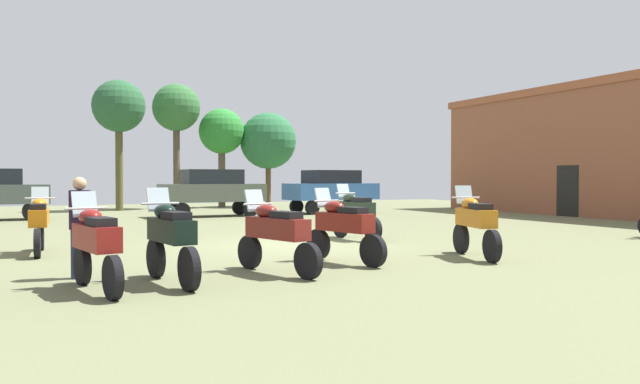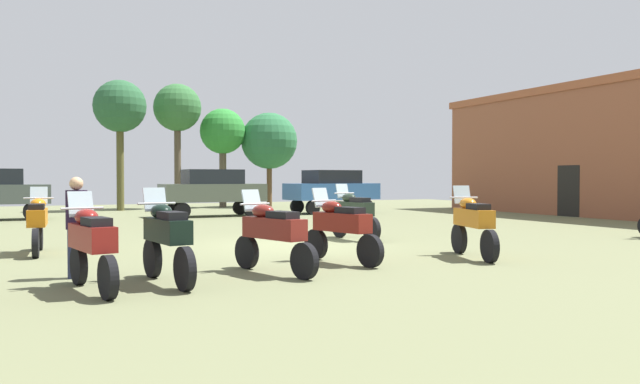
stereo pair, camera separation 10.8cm
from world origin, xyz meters
The scene contains 15 objects.
ground_plane centered at (0.00, 0.00, 0.01)m, with size 44.00×52.00×0.02m.
motorcycle_1 centered at (-5.61, 0.70, 0.73)m, with size 0.62×2.15×1.45m.
motorcycle_3 centered at (-1.97, -4.07, 0.73)m, with size 0.83×2.18×1.44m.
motorcycle_4 centered at (-0.31, -3.37, 0.73)m, with size 0.79×2.13×1.45m.
motorcycle_5 centered at (2.52, -3.80, 0.75)m, with size 0.79×2.15×1.48m.
motorcycle_6 centered at (-3.82, -4.34, 0.75)m, with size 0.64×2.14×1.49m.
motorcycle_7 centered at (-4.94, -4.55, 0.73)m, with size 0.70×2.08×1.44m.
motorcycle_8 centered at (2.07, 0.55, 0.75)m, with size 0.62×2.17×1.48m.
car_3 centered at (7.01, 12.08, 1.19)m, with size 4.48×2.28×2.00m.
car_4 centered at (1.28, 11.92, 1.19)m, with size 4.33×1.87×2.00m.
person_2 centered at (-5.06, -3.17, 0.99)m, with size 0.45×0.45×1.66m.
tree_1 centered at (6.61, 19.44, 3.76)m, with size 3.21×3.21×5.36m.
tree_2 centered at (-1.67, 18.52, 5.16)m, with size 2.61×2.61×6.54m.
tree_5 centered at (3.97, 19.74, 4.18)m, with size 2.52×2.52×5.50m.
tree_6 centered at (1.39, 19.44, 5.32)m, with size 2.53×2.53×6.67m.
Camera 2 is at (-5.72, -14.12, 1.67)m, focal length 35.06 mm.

